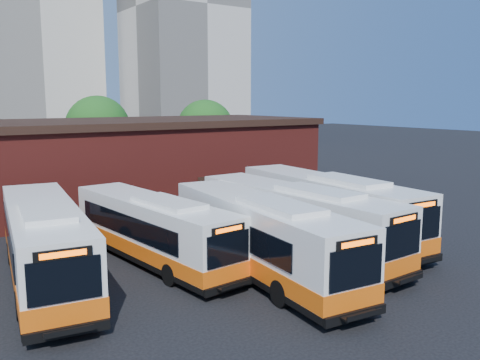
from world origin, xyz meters
TOP-DOWN VIEW (x-y plane):
  - ground at (0.00, 0.00)m, footprint 220.00×220.00m
  - bus_farwest at (-10.37, 4.81)m, footprint 4.45×13.51m
  - bus_west at (-5.29, 4.81)m, footprint 3.76×12.37m
  - bus_midwest at (-2.00, 0.47)m, footprint 3.95×13.48m
  - bus_mideast at (1.31, 1.89)m, footprint 3.38×13.47m
  - bus_east at (4.71, 3.14)m, footprint 3.57×13.86m
  - transit_worker at (-0.17, -2.29)m, footprint 0.47×0.68m
  - depot_building at (0.00, 20.00)m, footprint 28.60×12.60m
  - tree_mid at (2.00, 34.00)m, footprint 6.56×6.56m
  - tree_east at (13.00, 31.00)m, footprint 6.24×6.24m
  - tower_right at (30.00, 68.00)m, footprint 18.00×18.00m

SIDE VIEW (x-z plane):
  - ground at x=0.00m, z-range 0.00..0.00m
  - transit_worker at x=-0.17m, z-range 0.00..1.83m
  - bus_west at x=-5.29m, z-range -0.15..3.17m
  - bus_midwest at x=-2.00m, z-range -0.17..3.46m
  - bus_farwest at x=-10.37m, z-range -0.17..3.46m
  - bus_mideast at x=1.31m, z-range -0.17..3.47m
  - bus_east at x=4.71m, z-range -0.17..3.57m
  - depot_building at x=0.00m, z-range 0.06..6.46m
  - tree_east at x=13.00m, z-range 0.85..8.81m
  - tree_mid at x=2.00m, z-range 0.90..9.26m
  - tower_right at x=30.00m, z-range -0.26..48.94m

